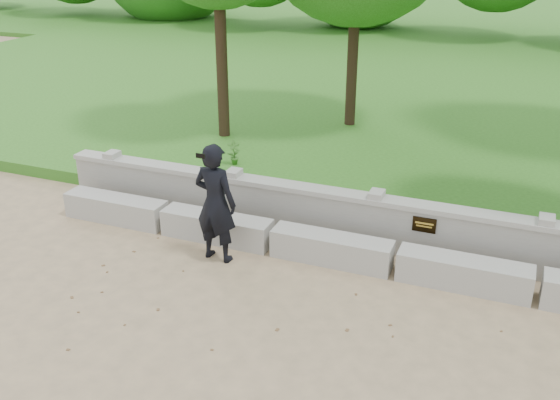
{
  "coord_description": "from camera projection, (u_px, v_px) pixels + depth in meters",
  "views": [
    {
      "loc": [
        1.46,
        -6.34,
        4.81
      ],
      "look_at": [
        -1.7,
        1.49,
        1.11
      ],
      "focal_mm": 40.0,
      "sensor_mm": 36.0,
      "label": 1
    }
  ],
  "objects": [
    {
      "name": "ground",
      "position": [
        361.0,
        345.0,
        7.82
      ],
      "size": [
        80.0,
        80.0,
        0.0
      ],
      "primitive_type": "plane",
      "color": "tan",
      "rests_on": "ground"
    },
    {
      "name": "shrub_a",
      "position": [
        234.0,
        152.0,
        12.94
      ],
      "size": [
        0.33,
        0.33,
        0.53
      ],
      "primitive_type": "imported",
      "rotation": [
        0.0,
        0.0,
        0.82
      ],
      "color": "#396F25",
      "rests_on": "lawn"
    },
    {
      "name": "parapet_wall",
      "position": [
        406.0,
        227.0,
        9.84
      ],
      "size": [
        12.5,
        0.35,
        0.9
      ],
      "color": "#A29F99",
      "rests_on": "ground"
    },
    {
      "name": "lawn",
      "position": [
        478.0,
        89.0,
        19.66
      ],
      "size": [
        40.0,
        22.0,
        0.25
      ],
      "primitive_type": "cube",
      "color": "#2D641A",
      "rests_on": "ground"
    },
    {
      "name": "concrete_bench",
      "position": [
        395.0,
        261.0,
        9.34
      ],
      "size": [
        11.9,
        0.45,
        0.45
      ],
      "color": "#ACAAA2",
      "rests_on": "ground"
    },
    {
      "name": "man_main",
      "position": [
        215.0,
        203.0,
        9.49
      ],
      "size": [
        0.73,
        0.65,
        1.9
      ],
      "color": "black",
      "rests_on": "ground"
    }
  ]
}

